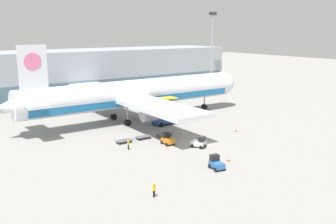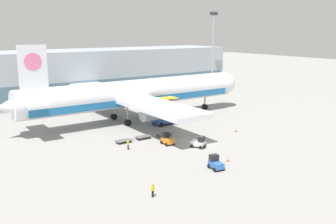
{
  "view_description": "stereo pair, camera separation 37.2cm",
  "coord_description": "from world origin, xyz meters",
  "px_view_note": "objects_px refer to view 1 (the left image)",
  "views": [
    {
      "loc": [
        -40.82,
        -48.08,
        19.63
      ],
      "look_at": [
        0.05,
        9.98,
        4.0
      ],
      "focal_mm": 40.0,
      "sensor_mm": 36.0,
      "label": 1
    },
    {
      "loc": [
        -40.52,
        -48.29,
        19.63
      ],
      "look_at": [
        0.05,
        9.98,
        4.0
      ],
      "focal_mm": 40.0,
      "sensor_mm": 36.0,
      "label": 2
    }
  ],
  "objects_px": {
    "scissor_lift_loader": "(165,114)",
    "baggage_dolly_third": "(164,134)",
    "light_mast": "(212,47)",
    "baggage_tug_foreground": "(167,139)",
    "baggage_dolly_second": "(143,137)",
    "ground_crew_far": "(154,189)",
    "traffic_cone_far": "(228,159)",
    "airplane_main": "(133,94)",
    "ground_crew_near": "(128,144)",
    "baggage_tug_mid": "(199,142)",
    "traffic_cone_near": "(236,130)",
    "baggage_tug_far": "(216,163)",
    "baggage_dolly_lead": "(124,141)"
  },
  "relations": [
    {
      "from": "baggage_dolly_third",
      "to": "traffic_cone_far",
      "type": "relative_size",
      "value": 6.7
    },
    {
      "from": "airplane_main",
      "to": "baggage_dolly_second",
      "type": "height_order",
      "value": "airplane_main"
    },
    {
      "from": "baggage_dolly_lead",
      "to": "traffic_cone_far",
      "type": "relative_size",
      "value": 6.7
    },
    {
      "from": "baggage_tug_far",
      "to": "light_mast",
      "type": "bearing_deg",
      "value": -30.96
    },
    {
      "from": "baggage_tug_foreground",
      "to": "baggage_dolly_lead",
      "type": "bearing_deg",
      "value": 51.78
    },
    {
      "from": "scissor_lift_loader",
      "to": "baggage_dolly_third",
      "type": "xyz_separation_m",
      "value": [
        -5.42,
        -7.47,
        -1.74
      ]
    },
    {
      "from": "ground_crew_near",
      "to": "baggage_tug_mid",
      "type": "bearing_deg",
      "value": 117.11
    },
    {
      "from": "scissor_lift_loader",
      "to": "light_mast",
      "type": "bearing_deg",
      "value": 35.94
    },
    {
      "from": "baggage_tug_mid",
      "to": "baggage_dolly_second",
      "type": "relative_size",
      "value": 0.76
    },
    {
      "from": "baggage_dolly_second",
      "to": "ground_crew_near",
      "type": "bearing_deg",
      "value": -142.14
    },
    {
      "from": "baggage_tug_foreground",
      "to": "baggage_tug_mid",
      "type": "relative_size",
      "value": 0.9
    },
    {
      "from": "ground_crew_far",
      "to": "traffic_cone_far",
      "type": "relative_size",
      "value": 3.23
    },
    {
      "from": "scissor_lift_loader",
      "to": "traffic_cone_near",
      "type": "distance_m",
      "value": 15.3
    },
    {
      "from": "baggage_tug_foreground",
      "to": "baggage_tug_far",
      "type": "height_order",
      "value": "same"
    },
    {
      "from": "airplane_main",
      "to": "baggage_tug_foreground",
      "type": "xyz_separation_m",
      "value": [
        -4.12,
        -18.74,
        -4.96
      ]
    },
    {
      "from": "baggage_tug_foreground",
      "to": "baggage_dolly_second",
      "type": "xyz_separation_m",
      "value": [
        -1.7,
        5.19,
        -0.49
      ]
    },
    {
      "from": "light_mast",
      "to": "baggage_dolly_lead",
      "type": "height_order",
      "value": "light_mast"
    },
    {
      "from": "baggage_tug_mid",
      "to": "traffic_cone_near",
      "type": "bearing_deg",
      "value": 79.16
    },
    {
      "from": "baggage_tug_foreground",
      "to": "ground_crew_near",
      "type": "distance_m",
      "value": 7.18
    },
    {
      "from": "baggage_dolly_third",
      "to": "baggage_tug_mid",
      "type": "bearing_deg",
      "value": -82.36
    },
    {
      "from": "light_mast",
      "to": "scissor_lift_loader",
      "type": "height_order",
      "value": "light_mast"
    },
    {
      "from": "ground_crew_far",
      "to": "baggage_dolly_second",
      "type": "bearing_deg",
      "value": -131.55
    },
    {
      "from": "scissor_lift_loader",
      "to": "ground_crew_far",
      "type": "xyz_separation_m",
      "value": [
        -21.31,
        -28.41,
        -1.07
      ]
    },
    {
      "from": "scissor_lift_loader",
      "to": "traffic_cone_far",
      "type": "height_order",
      "value": "scissor_lift_loader"
    },
    {
      "from": "baggage_tug_foreground",
      "to": "baggage_dolly_second",
      "type": "height_order",
      "value": "baggage_tug_foreground"
    },
    {
      "from": "baggage_tug_far",
      "to": "traffic_cone_far",
      "type": "bearing_deg",
      "value": -60.05
    },
    {
      "from": "ground_crew_far",
      "to": "traffic_cone_far",
      "type": "distance_m",
      "value": 16.75
    },
    {
      "from": "baggage_tug_mid",
      "to": "scissor_lift_loader",
      "type": "bearing_deg",
      "value": 137.79
    },
    {
      "from": "traffic_cone_near",
      "to": "baggage_dolly_third",
      "type": "bearing_deg",
      "value": 158.37
    },
    {
      "from": "baggage_tug_foreground",
      "to": "ground_crew_far",
      "type": "height_order",
      "value": "baggage_tug_foreground"
    },
    {
      "from": "baggage_tug_mid",
      "to": "traffic_cone_near",
      "type": "height_order",
      "value": "baggage_tug_mid"
    },
    {
      "from": "baggage_dolly_lead",
      "to": "ground_crew_near",
      "type": "height_order",
      "value": "ground_crew_near"
    },
    {
      "from": "baggage_dolly_second",
      "to": "traffic_cone_near",
      "type": "height_order",
      "value": "traffic_cone_near"
    },
    {
      "from": "baggage_dolly_third",
      "to": "scissor_lift_loader",
      "type": "bearing_deg",
      "value": 55.22
    },
    {
      "from": "baggage_tug_far",
      "to": "baggage_dolly_second",
      "type": "bearing_deg",
      "value": 11.94
    },
    {
      "from": "light_mast",
      "to": "baggage_dolly_second",
      "type": "xyz_separation_m",
      "value": [
        -46.23,
        -33.49,
        -14.02
      ]
    },
    {
      "from": "baggage_tug_mid",
      "to": "ground_crew_far",
      "type": "relative_size",
      "value": 1.57
    },
    {
      "from": "baggage_tug_far",
      "to": "baggage_tug_mid",
      "type": "bearing_deg",
      "value": -16.01
    },
    {
      "from": "baggage_dolly_lead",
      "to": "baggage_tug_mid",
      "type": "bearing_deg",
      "value": -45.31
    },
    {
      "from": "ground_crew_far",
      "to": "traffic_cone_near",
      "type": "bearing_deg",
      "value": -165.16
    },
    {
      "from": "airplane_main",
      "to": "ground_crew_far",
      "type": "xyz_separation_m",
      "value": [
        -17.63,
        -35.28,
        -4.78
      ]
    },
    {
      "from": "airplane_main",
      "to": "scissor_lift_loader",
      "type": "bearing_deg",
      "value": -62.03
    },
    {
      "from": "light_mast",
      "to": "traffic_cone_far",
      "type": "height_order",
      "value": "light_mast"
    },
    {
      "from": "baggage_dolly_second",
      "to": "baggage_dolly_third",
      "type": "relative_size",
      "value": 1.0
    },
    {
      "from": "baggage_dolly_third",
      "to": "traffic_cone_near",
      "type": "relative_size",
      "value": 5.4
    },
    {
      "from": "airplane_main",
      "to": "baggage_tug_foreground",
      "type": "distance_m",
      "value": 19.82
    },
    {
      "from": "traffic_cone_far",
      "to": "ground_crew_far",
      "type": "bearing_deg",
      "value": -165.88
    },
    {
      "from": "light_mast",
      "to": "baggage_dolly_third",
      "type": "distance_m",
      "value": 56.1
    },
    {
      "from": "baggage_tug_far",
      "to": "traffic_cone_far",
      "type": "xyz_separation_m",
      "value": [
        3.78,
        1.37,
        -0.61
      ]
    },
    {
      "from": "airplane_main",
      "to": "scissor_lift_loader",
      "type": "distance_m",
      "value": 8.63
    }
  ]
}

